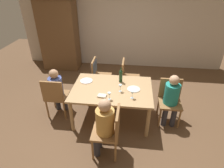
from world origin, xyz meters
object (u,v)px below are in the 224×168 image
object	(u,v)px
wine_glass_near_right	(120,87)
dining_table	(112,92)
armoire_cabinet	(59,34)
person_man_bearded	(57,88)
person_woman_host	(171,97)
wine_bottle_tall_green	(121,76)
dinner_plate_guest_left	(134,89)
chair_far_left	(97,72)
person_man_guest	(104,124)
chair_right_end	(170,98)
dinner_plate_host	(86,81)
chair_near	(111,129)
wine_glass_near_left	(109,94)
chair_far_right	(127,76)
chair_left_end	(55,95)
wine_glass_centre	(132,93)

from	to	relation	value
wine_glass_near_right	dining_table	bearing A→B (deg)	152.24
armoire_cabinet	person_man_bearded	size ratio (longest dim) A/B	2.01
armoire_cabinet	person_woman_host	bearing A→B (deg)	-37.23
wine_bottle_tall_green	dinner_plate_guest_left	world-z (taller)	wine_bottle_tall_green
armoire_cabinet	wine_glass_near_right	xyz separation A→B (m)	(2.07, -2.40, -0.26)
chair_far_left	wine_glass_near_right	xyz separation A→B (m)	(0.66, -1.03, 0.25)
person_man_bearded	wine_glass_near_right	bearing A→B (deg)	-4.92
armoire_cabinet	dinner_plate_guest_left	size ratio (longest dim) A/B	8.40
person_man_guest	wine_glass_near_right	bearing A→B (deg)	-13.09
chair_right_end	person_man_guest	distance (m)	1.59
dining_table	dinner_plate_host	size ratio (longest dim) A/B	6.05
wine_bottle_tall_green	wine_glass_near_right	bearing A→B (deg)	-86.85
chair_right_end	chair_near	world-z (taller)	same
person_woman_host	wine_glass_near_left	size ratio (longest dim) A/B	7.36
chair_right_end	wine_glass_near_left	bearing A→B (deg)	21.62
dining_table	chair_far_left	distance (m)	1.06
person_man_bearded	dinner_plate_host	xyz separation A→B (m)	(0.60, 0.20, 0.11)
wine_glass_near_right	armoire_cabinet	bearing A→B (deg)	130.75
chair_near	chair_far_right	world-z (taller)	same
person_man_bearded	dinner_plate_host	world-z (taller)	person_man_bearded
chair_left_end	dinner_plate_guest_left	world-z (taller)	chair_left_end
chair_left_end	person_woman_host	size ratio (longest dim) A/B	0.84
chair_left_end	wine_bottle_tall_green	size ratio (longest dim) A/B	2.77
chair_right_end	person_man_guest	bearing A→B (deg)	40.53
wine_glass_centre	dinner_plate_host	distance (m)	1.12
chair_far_left	wine_bottle_tall_green	distance (m)	0.96
chair_far_right	person_man_guest	size ratio (longest dim) A/B	0.82
wine_glass_centre	dinner_plate_guest_left	bearing A→B (deg)	85.56
chair_right_end	chair_left_end	size ratio (longest dim) A/B	1.00
person_woman_host	chair_far_left	bearing A→B (deg)	-30.22
wine_bottle_tall_green	chair_left_end	bearing A→B (deg)	-164.72
chair_near	dinner_plate_host	bearing A→B (deg)	29.73
armoire_cabinet	chair_near	distance (m)	3.85
person_man_bearded	wine_bottle_tall_green	world-z (taller)	person_man_bearded
wine_bottle_tall_green	dinner_plate_guest_left	size ratio (longest dim) A/B	1.28
dinner_plate_guest_left	person_woman_host	bearing A→B (deg)	-2.61
armoire_cabinet	chair_far_left	bearing A→B (deg)	-44.06
chair_right_end	chair_far_left	distance (m)	1.87
person_woman_host	wine_glass_near_right	world-z (taller)	person_woman_host
person_man_bearded	wine_glass_near_left	world-z (taller)	person_man_bearded
wine_glass_centre	person_man_bearded	bearing A→B (deg)	168.71
armoire_cabinet	person_man_guest	size ratio (longest dim) A/B	1.94
person_man_bearded	wine_glass_centre	size ratio (longest dim) A/B	7.26
dinner_plate_guest_left	chair_far_left	bearing A→B (deg)	134.43
chair_near	dinner_plate_host	xyz separation A→B (m)	(-0.67, 1.17, 0.21)
chair_far_right	dinner_plate_host	xyz separation A→B (m)	(-0.85, -0.72, 0.21)
person_woman_host	chair_left_end	bearing A→B (deg)	1.50
chair_right_end	dinner_plate_guest_left	distance (m)	0.78
person_man_guest	dinner_plate_guest_left	bearing A→B (deg)	-25.73
dinner_plate_guest_left	chair_right_end	bearing A→B (deg)	6.02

